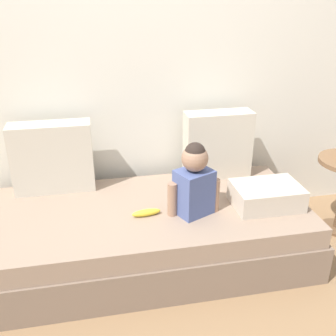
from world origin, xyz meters
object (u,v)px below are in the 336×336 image
couch (147,233)px  throw_pillow_left (53,158)px  throw_pillow_right (218,145)px  banana (146,213)px  toddler (194,181)px  folded_blanket (266,195)px

couch → throw_pillow_left: size_ratio=3.96×
couch → throw_pillow_right: throw_pillow_right is taller
throw_pillow_left → throw_pillow_right: (1.09, 0.00, 0.00)m
throw_pillow_right → banana: 0.75m
toddler → banana: size_ratio=2.58×
throw_pillow_left → folded_blanket: bearing=-20.2°
banana → folded_blanket: size_ratio=0.42×
throw_pillow_right → banana: bearing=-141.8°
couch → folded_blanket: folded_blanket is taller
toddler → banana: (-0.28, 0.02, -0.19)m
toddler → folded_blanket: 0.47m
couch → toddler: size_ratio=4.53×
couch → throw_pillow_right: 0.77m
couch → toddler: 0.48m
couch → banana: 0.23m
banana → throw_pillow_right: bearing=38.2°
couch → throw_pillow_right: bearing=32.7°
throw_pillow_left → folded_blanket: throw_pillow_left is taller
toddler → folded_blanket: (0.45, -0.00, -0.14)m
couch → throw_pillow_left: (-0.55, 0.35, 0.41)m
banana → folded_blanket: bearing=-1.7°
throw_pillow_right → toddler: size_ratio=1.05×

